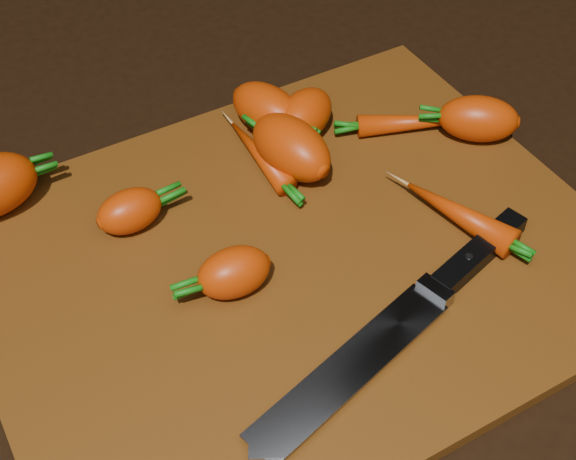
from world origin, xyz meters
TOP-DOWN VIEW (x-y plane):
  - ground at (0.00, 0.00)m, footprint 2.00×2.00m
  - cutting_board at (0.00, 0.00)m, footprint 0.50×0.40m
  - carrot_1 at (-0.06, -0.01)m, footprint 0.06×0.04m
  - carrot_2 at (0.06, 0.15)m, footprint 0.07×0.09m
  - carrot_3 at (0.05, 0.09)m, footprint 0.07×0.09m
  - carrot_4 at (0.08, 0.13)m, footprint 0.08×0.07m
  - carrot_5 at (-0.10, 0.09)m, footprint 0.06×0.04m
  - carrot_6 at (0.22, 0.04)m, footprint 0.08×0.08m
  - carrot_7 at (0.03, 0.11)m, footprint 0.02×0.10m
  - carrot_8 at (0.18, 0.07)m, footprint 0.12×0.07m
  - carrot_9 at (0.13, -0.04)m, footprint 0.06×0.11m
  - knife at (-0.01, -0.11)m, footprint 0.29×0.10m

SIDE VIEW (x-z plane):
  - ground at x=0.00m, z-range -0.01..0.00m
  - cutting_board at x=0.00m, z-range 0.00..0.01m
  - knife at x=-0.01m, z-range 0.01..0.03m
  - carrot_7 at x=0.03m, z-range 0.01..0.03m
  - carrot_8 at x=0.18m, z-range 0.01..0.03m
  - carrot_9 at x=0.13m, z-range 0.01..0.04m
  - carrot_5 at x=-0.10m, z-range 0.01..0.05m
  - carrot_1 at x=-0.06m, z-range 0.01..0.05m
  - carrot_6 at x=0.22m, z-range 0.01..0.05m
  - carrot_4 at x=0.08m, z-range 0.01..0.06m
  - carrot_2 at x=0.06m, z-range 0.01..0.06m
  - carrot_3 at x=0.05m, z-range 0.01..0.06m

